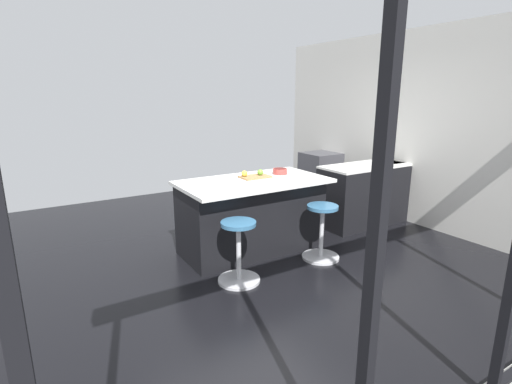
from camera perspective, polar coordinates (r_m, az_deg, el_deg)
ground_plane at (r=4.78m, az=0.67°, el=-9.04°), size 7.15×7.15×0.00m
interior_partition_left at (r=6.24m, az=21.85°, el=8.72°), size 0.12×5.50×2.80m
sink_cabinet at (r=6.21m, az=18.01°, el=0.16°), size 2.10×0.60×1.17m
oven_range at (r=7.17m, az=9.49°, el=2.31°), size 0.60×0.61×0.86m
kitchen_island at (r=4.74m, az=-0.62°, el=-3.38°), size 1.77×0.96×0.90m
stool_by_window at (r=4.60m, az=9.67°, el=-6.10°), size 0.44×0.44×0.65m
stool_middle at (r=4.00m, az=-2.57°, el=-9.11°), size 0.44×0.44×0.65m
cutting_board at (r=4.73m, az=-0.15°, el=2.27°), size 0.36×0.24×0.02m
apple_green at (r=4.76m, az=0.64°, el=2.94°), size 0.07×0.07×0.07m
apple_yellow at (r=4.69m, az=-1.72°, el=2.75°), size 0.07×0.07×0.07m
fruit_bowl at (r=4.94m, az=3.58°, el=3.13°), size 0.18×0.18×0.07m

